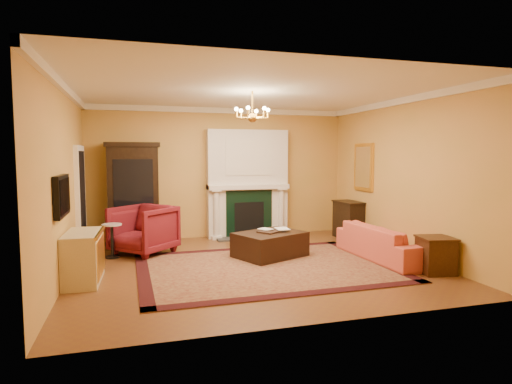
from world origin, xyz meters
name	(u,v)px	position (x,y,z in m)	size (l,w,h in m)	color
floor	(252,265)	(0.00, 0.00, -0.01)	(6.00, 5.50, 0.02)	brown
ceiling	(252,90)	(0.00, 0.00, 3.01)	(6.00, 5.50, 0.02)	white
wall_back	(221,173)	(0.00, 2.76, 1.50)	(6.00, 0.02, 3.00)	#D6974C
wall_front	(319,193)	(0.00, -2.76, 1.50)	(6.00, 0.02, 3.00)	#D6974C
wall_left	(63,183)	(-3.01, 0.00, 1.50)	(0.02, 5.50, 3.00)	#D6974C
wall_right	(403,177)	(3.01, 0.00, 1.50)	(0.02, 5.50, 3.00)	#D6974C
fireplace	(247,186)	(0.60, 2.57, 1.19)	(1.90, 0.70, 2.50)	silver
crown_molding	(239,101)	(0.00, 0.96, 2.94)	(6.00, 5.50, 0.12)	white
doorway	(81,201)	(-2.95, 1.70, 1.05)	(0.08, 1.05, 2.10)	white
tv_panel	(62,196)	(-2.95, -0.60, 1.35)	(0.09, 0.95, 0.58)	black
gilt_mirror	(364,167)	(2.97, 1.40, 1.65)	(0.06, 0.76, 1.05)	gold
chandelier	(252,114)	(0.00, 0.00, 2.61)	(0.63, 0.55, 0.53)	#BE8E34
oriental_rug	(265,267)	(0.16, -0.26, 0.01)	(4.23, 3.17, 0.02)	#4C1210
china_cabinet	(134,195)	(-1.98, 2.49, 1.05)	(1.05, 0.48, 2.09)	black
wingback_armchair	(143,227)	(-1.81, 1.40, 0.52)	(1.01, 0.94, 1.04)	maroon
pedestal_table	(112,238)	(-2.38, 1.19, 0.37)	(0.36, 0.36, 0.64)	black
commode	(83,257)	(-2.73, -0.29, 0.38)	(0.49, 1.03, 0.77)	#C9B593
coral_sofa	(385,236)	(2.47, -0.28, 0.42)	(2.15, 0.63, 0.84)	#C0483D
end_table	(436,256)	(2.72, -1.34, 0.28)	(0.49, 0.49, 0.57)	#37210F
console_table	(349,220)	(2.78, 1.68, 0.41)	(0.42, 0.74, 0.83)	black
leather_ottoman	(270,244)	(0.46, 0.44, 0.24)	(1.22, 0.89, 0.46)	black
ottoman_tray	(270,231)	(0.47, 0.46, 0.49)	(0.42, 0.33, 0.03)	black
book_a	(262,224)	(0.34, 0.52, 0.63)	(0.19, 0.02, 0.26)	gray
book_b	(276,221)	(0.61, 0.51, 0.66)	(0.24, 0.02, 0.32)	gray
topiary_left	(223,174)	(0.01, 2.53, 1.49)	(0.18, 0.18, 0.47)	gray
topiary_right	(277,174)	(1.31, 2.53, 1.46)	(0.15, 0.15, 0.42)	gray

